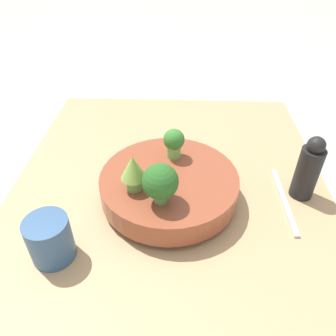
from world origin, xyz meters
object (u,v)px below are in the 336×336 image
(bowl, at_px, (168,186))
(cup, at_px, (50,239))
(pepper_mill, at_px, (308,169))
(fork, at_px, (284,200))

(bowl, distance_m, cup, 0.24)
(bowl, relative_size, pepper_mill, 1.94)
(bowl, bearing_deg, fork, -89.50)
(cup, height_order, fork, cup)
(bowl, distance_m, pepper_mill, 0.28)
(cup, bearing_deg, fork, -70.51)
(pepper_mill, relative_size, fork, 0.73)
(pepper_mill, xyz_separation_m, fork, (-0.02, 0.04, -0.06))
(cup, xyz_separation_m, fork, (0.15, -0.43, -0.04))
(bowl, height_order, fork, bowl)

